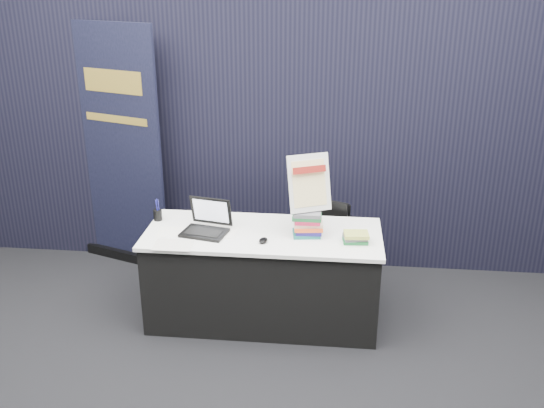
{
  "coord_description": "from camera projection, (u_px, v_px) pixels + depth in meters",
  "views": [
    {
      "loc": [
        0.51,
        -3.62,
        2.65
      ],
      "look_at": [
        0.07,
        0.55,
        0.99
      ],
      "focal_mm": 40.0,
      "sensor_mm": 36.0,
      "label": 1
    }
  ],
  "objects": [
    {
      "name": "floor",
      "position": [
        254.0,
        358.0,
        4.38
      ],
      "size": [
        8.0,
        8.0,
        0.0
      ],
      "primitive_type": "plane",
      "color": "black",
      "rests_on": "ground"
    },
    {
      "name": "wall_back",
      "position": [
        296.0,
        43.0,
        7.43
      ],
      "size": [
        8.0,
        0.02,
        3.5
      ],
      "primitive_type": "cube",
      "color": "beige",
      "rests_on": "floor"
    },
    {
      "name": "drape_partition",
      "position": [
        277.0,
        138.0,
        5.41
      ],
      "size": [
        6.0,
        0.08,
        2.4
      ],
      "primitive_type": "cube",
      "color": "black",
      "rests_on": "floor"
    },
    {
      "name": "display_table",
      "position": [
        263.0,
        276.0,
        4.75
      ],
      "size": [
        1.8,
        0.75,
        0.75
      ],
      "color": "black",
      "rests_on": "floor"
    },
    {
      "name": "laptop",
      "position": [
        205.0,
        225.0,
        4.6
      ],
      "size": [
        0.37,
        0.33,
        0.25
      ],
      "rotation": [
        0.0,
        0.0,
        -0.2
      ],
      "color": "black",
      "rests_on": "display_table"
    },
    {
      "name": "mouse",
      "position": [
        263.0,
        240.0,
        4.44
      ],
      "size": [
        0.08,
        0.11,
        0.03
      ],
      "primitive_type": "ellipsoid",
      "rotation": [
        0.0,
        0.0,
        -0.19
      ],
      "color": "black",
      "rests_on": "display_table"
    },
    {
      "name": "brochure_left",
      "position": [
        173.0,
        245.0,
        4.4
      ],
      "size": [
        0.29,
        0.21,
        0.0
      ],
      "primitive_type": "cube",
      "rotation": [
        0.0,
        0.0,
        0.02
      ],
      "color": "silver",
      "rests_on": "display_table"
    },
    {
      "name": "brochure_mid",
      "position": [
        176.0,
        232.0,
        4.61
      ],
      "size": [
        0.28,
        0.21,
        0.0
      ],
      "primitive_type": "cube",
      "rotation": [
        0.0,
        0.0,
        0.06
      ],
      "color": "white",
      "rests_on": "display_table"
    },
    {
      "name": "brochure_right",
      "position": [
        217.0,
        231.0,
        4.63
      ],
      "size": [
        0.34,
        0.26,
        0.0
      ],
      "primitive_type": "cube",
      "rotation": [
        0.0,
        0.0,
        -0.13
      ],
      "color": "white",
      "rests_on": "display_table"
    },
    {
      "name": "pen_cup",
      "position": [
        158.0,
        215.0,
        4.81
      ],
      "size": [
        0.09,
        0.09,
        0.09
      ],
      "primitive_type": "cylinder",
      "rotation": [
        0.0,
        0.0,
        -0.35
      ],
      "color": "black",
      "rests_on": "display_table"
    },
    {
      "name": "book_stack_tall",
      "position": [
        308.0,
        224.0,
        4.52
      ],
      "size": [
        0.21,
        0.17,
        0.2
      ],
      "rotation": [
        0.0,
        0.0,
        0.06
      ],
      "color": "#1A635E",
      "rests_on": "display_table"
    },
    {
      "name": "book_stack_short",
      "position": [
        355.0,
        237.0,
        4.44
      ],
      "size": [
        0.2,
        0.17,
        0.08
      ],
      "rotation": [
        0.0,
        0.0,
        0.18
      ],
      "color": "#1B6531",
      "rests_on": "display_table"
    },
    {
      "name": "info_sign",
      "position": [
        309.0,
        184.0,
        4.43
      ],
      "size": [
        0.34,
        0.24,
        0.44
      ],
      "rotation": [
        0.0,
        0.0,
        0.42
      ],
      "color": "black",
      "rests_on": "book_stack_tall"
    },
    {
      "name": "pullup_banner",
      "position": [
        121.0,
        162.0,
        5.49
      ],
      "size": [
        0.92,
        0.41,
        2.21
      ],
      "rotation": [
        0.0,
        0.0,
        -0.34
      ],
      "color": "black",
      "rests_on": "floor"
    },
    {
      "name": "stacking_chair",
      "position": [
        326.0,
        248.0,
        5.01
      ],
      "size": [
        0.49,
        0.51,
        0.83
      ],
      "rotation": [
        0.0,
        0.0,
        -0.39
      ],
      "color": "black",
      "rests_on": "floor"
    }
  ]
}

